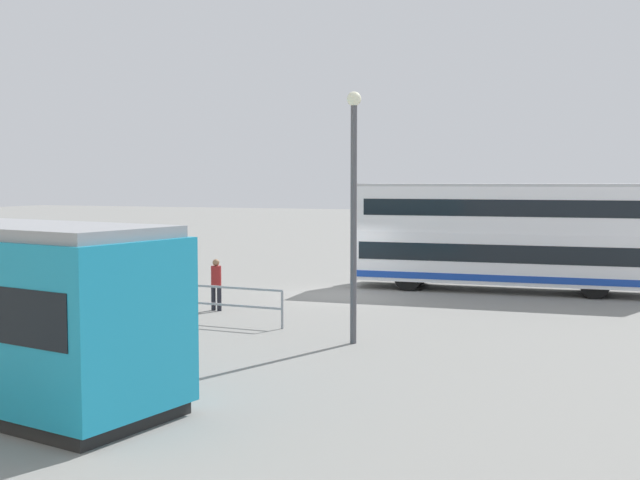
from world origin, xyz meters
TOP-DOWN VIEW (x-y plane):
  - ground_plane at (0.00, 0.00)m, footprint 160.00×160.00m
  - double_decker_bus at (-5.32, -3.19)m, footprint 11.26×3.10m
  - pedestrian_near_railing at (2.55, 4.61)m, footprint 0.36×0.36m
  - pedestrian_railing at (3.94, 6.45)m, footprint 9.14×0.55m
  - info_sign at (8.02, 5.48)m, footprint 0.90×0.16m
  - street_lamp at (-3.03, 7.86)m, footprint 0.36×0.36m

SIDE VIEW (x-z plane):
  - ground_plane at x=0.00m, z-range 0.00..0.00m
  - pedestrian_railing at x=3.94m, z-range 0.21..1.29m
  - pedestrian_near_railing at x=2.55m, z-range 0.12..1.74m
  - info_sign at x=8.02m, z-range 0.42..2.79m
  - double_decker_bus at x=-5.32m, z-range 0.04..3.99m
  - street_lamp at x=-3.03m, z-range 0.57..6.81m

